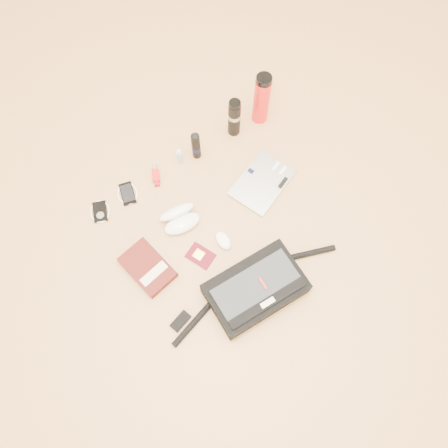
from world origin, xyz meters
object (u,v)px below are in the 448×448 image
at_px(messenger_bag, 255,289).
at_px(thermos_red, 262,99).
at_px(laptop, 262,183).
at_px(book, 148,267).
at_px(thermos_black, 234,118).

xyz_separation_m(messenger_bag, thermos_red, (0.52, 0.71, 0.09)).
xyz_separation_m(laptop, thermos_red, (0.20, 0.31, 0.14)).
height_order(laptop, book, book).
relative_size(laptop, thermos_black, 1.51).
bearing_deg(thermos_red, messenger_bag, -126.13).
height_order(messenger_bag, thermos_black, thermos_black).
distance_m(messenger_bag, thermos_red, 0.89).
bearing_deg(thermos_black, book, -151.20).
bearing_deg(thermos_black, laptop, -98.92).
bearing_deg(laptop, messenger_bag, -149.84).
distance_m(messenger_bag, laptop, 0.52).
height_order(laptop, thermos_black, thermos_black).
relative_size(messenger_bag, thermos_red, 2.77).
bearing_deg(book, thermos_black, 18.07).
bearing_deg(laptop, book, 164.76).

